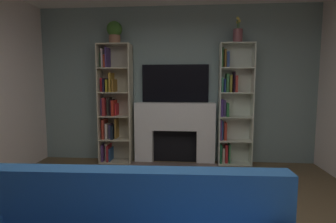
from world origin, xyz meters
name	(u,v)px	position (x,y,z in m)	size (l,w,h in m)	color
wall_back_accent	(175,85)	(0.00, 2.64, 1.37)	(4.99, 0.06, 2.73)	gray
fireplace	(175,131)	(0.00, 2.48, 0.57)	(1.50, 0.55, 1.07)	white
tv	(175,84)	(0.00, 2.58, 1.40)	(1.17, 0.06, 0.66)	black
bookshelf_left	(113,106)	(-1.11, 2.48, 1.00)	(0.57, 0.34, 2.07)	beige
bookshelf_right	(232,106)	(0.98, 2.51, 1.02)	(0.57, 0.26, 2.07)	silver
potted_plant	(114,32)	(-1.04, 2.46, 2.28)	(0.26, 0.26, 0.39)	#A77153
vase_with_flowers	(238,35)	(1.04, 2.46, 2.20)	(0.16, 0.16, 0.42)	brown
coffee_table	(148,214)	(-0.06, -0.12, 0.37)	(0.84, 0.41, 0.44)	brown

